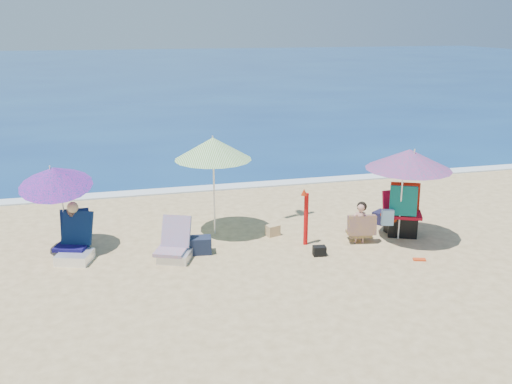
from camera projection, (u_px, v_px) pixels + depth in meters
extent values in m
plane|color=#D8BC84|center=(285.00, 264.00, 10.30)|extent=(120.00, 120.00, 0.00)
cube|color=navy|center=(143.00, 70.00, 52.06)|extent=(120.00, 80.00, 0.12)
cube|color=white|center=(229.00, 187.00, 15.03)|extent=(120.00, 0.50, 0.04)
cylinder|color=white|center=(401.00, 198.00, 11.23)|extent=(0.04, 0.04, 1.76)
cone|color=#EE1F6C|center=(409.00, 159.00, 10.91)|extent=(1.99, 1.99, 0.40)
cylinder|color=silver|center=(414.00, 152.00, 10.76)|extent=(0.03, 0.03, 0.11)
cylinder|color=white|center=(214.00, 190.00, 11.49)|extent=(0.04, 0.04, 1.89)
cone|color=#40A719|center=(213.00, 149.00, 11.25)|extent=(1.62, 1.62, 0.45)
cylinder|color=silver|center=(213.00, 139.00, 11.20)|extent=(0.03, 0.03, 0.12)
cylinder|color=white|center=(63.00, 210.00, 10.80)|extent=(0.06, 0.40, 1.51)
cone|color=#C01BAF|center=(55.00, 177.00, 10.39)|extent=(1.42, 1.47, 0.70)
cylinder|color=white|center=(50.00, 168.00, 10.30)|extent=(0.03, 0.05, 0.11)
cylinder|color=red|center=(306.00, 219.00, 11.05)|extent=(0.10, 0.10, 1.06)
cone|color=#A0240B|center=(304.00, 192.00, 10.83)|extent=(0.15, 0.15, 0.13)
cube|color=#100C45|center=(72.00, 246.00, 10.56)|extent=(0.70, 0.66, 0.07)
cube|color=#0C2043|center=(77.00, 228.00, 10.63)|extent=(0.65, 0.50, 0.61)
cube|color=white|center=(75.00, 257.00, 10.35)|extent=(0.73, 0.69, 0.18)
cube|color=#F15555|center=(170.00, 252.00, 10.35)|extent=(0.68, 0.64, 0.06)
cube|color=#D34A51|center=(176.00, 231.00, 10.53)|extent=(0.62, 0.50, 0.57)
cube|color=silver|center=(175.00, 256.00, 10.41)|extent=(0.71, 0.67, 0.17)
cube|color=#BC310D|center=(397.00, 217.00, 11.65)|extent=(0.54, 0.49, 0.05)
cube|color=red|center=(394.00, 202.00, 11.78)|extent=(0.51, 0.18, 0.51)
cube|color=black|center=(399.00, 225.00, 11.72)|extent=(0.52, 0.47, 0.36)
cube|color=#AA0C1E|center=(406.00, 214.00, 11.56)|extent=(0.76, 0.73, 0.06)
cube|color=#B61F0D|center=(405.00, 197.00, 11.73)|extent=(0.61, 0.40, 0.60)
cube|color=black|center=(402.00, 225.00, 11.67)|extent=(0.74, 0.70, 0.43)
cube|color=#0A8167|center=(403.00, 201.00, 11.29)|extent=(0.56, 0.39, 0.61)
cube|color=#97CBF2|center=(387.00, 217.00, 11.29)|extent=(0.25, 0.16, 0.32)
imported|color=tan|center=(360.00, 224.00, 11.15)|extent=(0.32, 0.24, 0.81)
cube|color=#330D60|center=(359.00, 233.00, 11.32)|extent=(0.51, 0.46, 0.05)
cube|color=#361076|center=(362.00, 225.00, 11.15)|extent=(0.58, 0.29, 0.41)
sphere|color=black|center=(362.00, 206.00, 11.19)|extent=(0.20, 0.20, 0.20)
imported|color=#A87A65|center=(75.00, 229.00, 10.76)|extent=(0.43, 0.34, 0.89)
cube|color=#0C1D45|center=(76.00, 243.00, 10.73)|extent=(0.54, 0.48, 0.06)
cube|color=#0E214F|center=(75.00, 224.00, 10.91)|extent=(0.54, 0.32, 0.57)
sphere|color=tan|center=(73.00, 207.00, 10.63)|extent=(0.22, 0.22, 0.22)
cube|color=#192138|center=(200.00, 245.00, 10.73)|extent=(0.45, 0.35, 0.32)
cube|color=black|center=(182.00, 248.00, 10.73)|extent=(0.36, 0.32, 0.22)
cube|color=tan|center=(273.00, 230.00, 11.63)|extent=(0.31, 0.26, 0.23)
cube|color=#181733|center=(381.00, 217.00, 12.35)|extent=(0.44, 0.42, 0.27)
cube|color=black|center=(319.00, 251.00, 10.64)|extent=(0.26, 0.19, 0.18)
cube|color=red|center=(419.00, 260.00, 10.44)|extent=(0.25, 0.17, 0.03)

